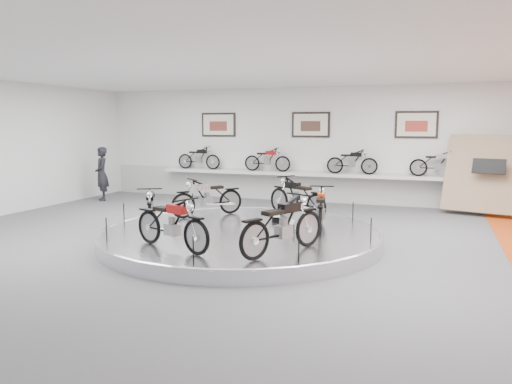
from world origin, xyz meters
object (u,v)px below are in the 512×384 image
(shelf, at_px, (308,174))
(visitor, at_px, (102,174))
(display_platform, at_px, (241,236))
(bike_d, at_px, (151,206))
(bike_c, at_px, (207,197))
(bike_f, at_px, (283,225))
(bike_a, at_px, (321,209))
(bike_e, at_px, (172,223))
(bike_b, at_px, (297,197))

(shelf, distance_m, visitor, 7.33)
(display_platform, height_order, bike_d, bike_d)
(bike_c, bearing_deg, bike_f, 83.97)
(bike_a, xyz_separation_m, bike_c, (-3.19, 0.72, 0.02))
(display_platform, relative_size, visitor, 3.34)
(bike_a, bearing_deg, bike_e, 128.34)
(shelf, distance_m, bike_d, 7.06)
(bike_e, bearing_deg, bike_b, 92.70)
(bike_f, xyz_separation_m, visitor, (-8.56, 6.04, 0.11))
(display_platform, bearing_deg, bike_a, 20.14)
(display_platform, relative_size, bike_e, 3.65)
(bike_e, bearing_deg, display_platform, 94.95)
(bike_b, height_order, bike_c, bike_b)
(visitor, bearing_deg, bike_f, 11.05)
(bike_b, relative_size, bike_f, 0.97)
(visitor, bearing_deg, shelf, 62.27)
(bike_c, distance_m, bike_d, 1.81)
(shelf, distance_m, bike_b, 4.39)
(visitor, bearing_deg, display_platform, 14.43)
(visitor, bearing_deg, bike_d, 2.43)
(bike_a, xyz_separation_m, bike_b, (-0.96, 1.44, 0.03))
(bike_b, distance_m, bike_d, 3.78)
(display_platform, bearing_deg, visitor, 148.16)
(shelf, bearing_deg, bike_c, -106.22)
(bike_a, bearing_deg, bike_b, 22.21)
(visitor, bearing_deg, bike_b, 29.86)
(bike_a, height_order, visitor, visitor)
(bike_b, bearing_deg, bike_f, 133.54)
(bike_e, bearing_deg, bike_c, 125.01)
(bike_d, bearing_deg, visitor, -163.71)
(bike_d, xyz_separation_m, visitor, (-4.90, 4.70, 0.17))
(shelf, relative_size, bike_d, 6.68)
(bike_a, distance_m, bike_b, 1.73)
(display_platform, bearing_deg, bike_c, 137.34)
(display_platform, distance_m, bike_d, 2.27)
(bike_a, xyz_separation_m, bike_d, (-3.88, -0.95, -0.01))
(bike_f, bearing_deg, bike_c, 71.00)
(shelf, bearing_deg, visitor, -163.99)
(shelf, distance_m, bike_a, 6.02)
(display_platform, distance_m, bike_f, 2.35)
(bike_c, relative_size, visitor, 0.90)
(bike_f, relative_size, visitor, 0.96)
(shelf, distance_m, bike_f, 8.21)
(display_platform, relative_size, bike_b, 3.58)
(bike_c, relative_size, bike_f, 0.93)
(display_platform, height_order, bike_b, bike_b)
(bike_b, bearing_deg, visitor, 15.93)
(bike_b, bearing_deg, bike_e, 104.22)
(display_platform, xyz_separation_m, bike_b, (0.77, 2.08, 0.68))
(bike_e, bearing_deg, bike_a, 70.43)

